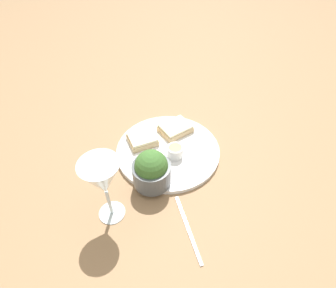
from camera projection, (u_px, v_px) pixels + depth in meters
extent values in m
plane|color=#93704C|center=(168.00, 152.00, 0.80)|extent=(4.00, 4.00, 0.00)
cylinder|color=white|center=(168.00, 150.00, 0.80)|extent=(0.31, 0.31, 0.01)
cylinder|color=#4C5156|center=(152.00, 174.00, 0.69)|extent=(0.10, 0.10, 0.06)
sphere|color=#3D6B2D|center=(151.00, 166.00, 0.66)|extent=(0.09, 0.09, 0.09)
cylinder|color=white|center=(176.00, 151.00, 0.76)|extent=(0.05, 0.05, 0.03)
cylinder|color=tan|center=(176.00, 148.00, 0.75)|extent=(0.04, 0.04, 0.01)
cube|color=#D1B27F|center=(175.00, 129.00, 0.84)|extent=(0.10, 0.08, 0.02)
cube|color=beige|center=(176.00, 126.00, 0.83)|extent=(0.09, 0.07, 0.01)
cube|color=#D1B27F|center=(143.00, 140.00, 0.81)|extent=(0.10, 0.09, 0.02)
cube|color=beige|center=(142.00, 137.00, 0.80)|extent=(0.09, 0.08, 0.01)
cylinder|color=silver|center=(112.00, 212.00, 0.65)|extent=(0.07, 0.07, 0.01)
cylinder|color=silver|center=(109.00, 202.00, 0.62)|extent=(0.01, 0.01, 0.09)
cone|color=silver|center=(102.00, 179.00, 0.56)|extent=(0.09, 0.09, 0.10)
sphere|color=#477533|center=(141.00, 161.00, 0.74)|extent=(0.02, 0.02, 0.02)
cube|color=silver|center=(188.00, 228.00, 0.62)|extent=(0.07, 0.17, 0.01)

